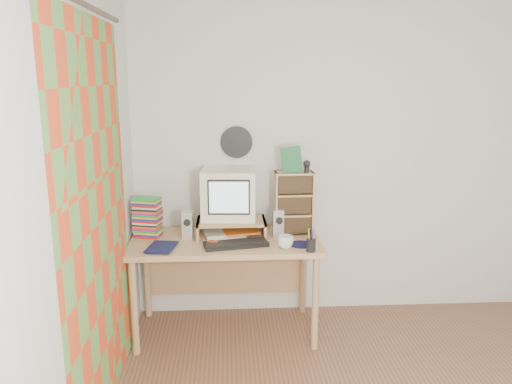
{
  "coord_description": "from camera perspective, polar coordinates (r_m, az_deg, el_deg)",
  "views": [
    {
      "loc": [
        -1.0,
        -2.17,
        1.93
      ],
      "look_at": [
        -0.8,
        1.33,
        1.12
      ],
      "focal_mm": 35.0,
      "sensor_mm": 36.0,
      "label": 1
    }
  ],
  "objects": [
    {
      "name": "keyboard",
      "position": [
        3.58,
        -2.3,
        -5.98
      ],
      "size": [
        0.47,
        0.23,
        0.03
      ],
      "primitive_type": "cube",
      "rotation": [
        0.0,
        0.0,
        0.19
      ],
      "color": "black",
      "rests_on": "desk"
    },
    {
      "name": "wall_disc",
      "position": [
        3.93,
        -2.24,
        5.71
      ],
      "size": [
        0.25,
        0.02,
        0.25
      ],
      "primitive_type": "cylinder",
      "rotation": [
        1.57,
        0.0,
        0.0
      ],
      "color": "black",
      "rests_on": "back_wall"
    },
    {
      "name": "diary",
      "position": [
        3.61,
        -12.14,
        -5.97
      ],
      "size": [
        0.25,
        0.2,
        0.04
      ],
      "primitive_type": "imported",
      "rotation": [
        0.0,
        0.0,
        -0.17
      ],
      "color": "#10163D",
      "rests_on": "desk"
    },
    {
      "name": "dvd_stack",
      "position": [
        3.85,
        -12.29,
        -3.03
      ],
      "size": [
        0.22,
        0.18,
        0.27
      ],
      "primitive_type": null,
      "rotation": [
        0.0,
        0.0,
        -0.25
      ],
      "color": "brown",
      "rests_on": "desk"
    },
    {
      "name": "pen_cup",
      "position": [
        3.48,
        6.31,
        -5.78
      ],
      "size": [
        0.07,
        0.07,
        0.13
      ],
      "primitive_type": null,
      "rotation": [
        0.0,
        0.0,
        0.09
      ],
      "color": "black",
      "rests_on": "desk"
    },
    {
      "name": "mug",
      "position": [
        3.53,
        3.35,
        -5.72
      ],
      "size": [
        0.13,
        0.13,
        0.09
      ],
      "primitive_type": "imported",
      "rotation": [
        0.0,
        0.0,
        0.13
      ],
      "color": "silver",
      "rests_on": "desk"
    },
    {
      "name": "speaker_right",
      "position": [
        3.77,
        2.61,
        -3.56
      ],
      "size": [
        0.09,
        0.09,
        0.21
      ],
      "primitive_type": "cube",
      "rotation": [
        0.0,
        0.0,
        -0.09
      ],
      "color": "#B7B7BC",
      "rests_on": "desk"
    },
    {
      "name": "back_wall",
      "position": [
        4.1,
        10.9,
        3.25
      ],
      "size": [
        3.5,
        0.0,
        3.5
      ],
      "primitive_type": "plane",
      "rotation": [
        1.57,
        0.0,
        0.0
      ],
      "color": "silver",
      "rests_on": "floor"
    },
    {
      "name": "left_wall",
      "position": [
        2.39,
        -21.42,
        -4.41
      ],
      "size": [
        0.0,
        3.5,
        3.5
      ],
      "primitive_type": "plane",
      "rotation": [
        1.57,
        0.0,
        1.57
      ],
      "color": "silver",
      "rests_on": "floor"
    },
    {
      "name": "mousepad",
      "position": [
        3.63,
        5.18,
        -5.98
      ],
      "size": [
        0.22,
        0.22,
        0.0
      ],
      "primitive_type": "cylinder",
      "rotation": [
        0.0,
        0.0,
        -0.31
      ],
      "color": "black",
      "rests_on": "desk"
    },
    {
      "name": "cd_rack",
      "position": [
        3.81,
        4.32,
        -1.27
      ],
      "size": [
        0.29,
        0.16,
        0.48
      ],
      "primitive_type": "cube",
      "rotation": [
        0.0,
        0.0,
        0.03
      ],
      "color": "tan",
      "rests_on": "desk"
    },
    {
      "name": "speaker_left",
      "position": [
        3.75,
        -7.82,
        -3.76
      ],
      "size": [
        0.08,
        0.08,
        0.21
      ],
      "primitive_type": "cube",
      "rotation": [
        0.0,
        0.0,
        -0.09
      ],
      "color": "#B7B7BC",
      "rests_on": "desk"
    },
    {
      "name": "crt_monitor",
      "position": [
        3.8,
        -3.14,
        -0.24
      ],
      "size": [
        0.42,
        0.42,
        0.38
      ],
      "primitive_type": "cube",
      "rotation": [
        0.0,
        0.0,
        -0.06
      ],
      "color": "white",
      "rests_on": "monitor_riser"
    },
    {
      "name": "papers",
      "position": [
        3.83,
        -2.94,
        -4.63
      ],
      "size": [
        0.34,
        0.28,
        0.04
      ],
      "primitive_type": null,
      "rotation": [
        0.0,
        0.0,
        0.22
      ],
      "color": "white",
      "rests_on": "desk"
    },
    {
      "name": "monitor_riser",
      "position": [
        3.81,
        -2.84,
        -3.56
      ],
      "size": [
        0.52,
        0.3,
        0.12
      ],
      "color": "tan",
      "rests_on": "desk"
    },
    {
      "name": "game_box",
      "position": [
        3.72,
        4.08,
        3.71
      ],
      "size": [
        0.15,
        0.05,
        0.19
      ],
      "primitive_type": "cube",
      "rotation": [
        0.0,
        0.0,
        -0.1
      ],
      "color": "#1B6034",
      "rests_on": "cd_rack"
    },
    {
      "name": "red_box",
      "position": [
        3.59,
        -4.95,
        -5.9
      ],
      "size": [
        0.08,
        0.07,
        0.04
      ],
      "primitive_type": "cube",
      "rotation": [
        0.0,
        0.0,
        -0.34
      ],
      "color": "#BA3813",
      "rests_on": "desk"
    },
    {
      "name": "desk",
      "position": [
        3.84,
        -3.55,
        -7.0
      ],
      "size": [
        1.4,
        0.7,
        0.75
      ],
      "color": "tan",
      "rests_on": "floor"
    },
    {
      "name": "webcam",
      "position": [
        3.73,
        5.84,
        2.93
      ],
      "size": [
        0.06,
        0.06,
        0.09
      ],
      "primitive_type": null,
      "rotation": [
        0.0,
        0.0,
        -0.1
      ],
      "color": "black",
      "rests_on": "cd_rack"
    },
    {
      "name": "curtain",
      "position": [
        2.85,
        -17.57,
        -3.48
      ],
      "size": [
        0.0,
        2.2,
        2.2
      ],
      "primitive_type": "plane",
      "rotation": [
        1.57,
        0.0,
        1.57
      ],
      "color": "red",
      "rests_on": "left_wall"
    }
  ]
}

